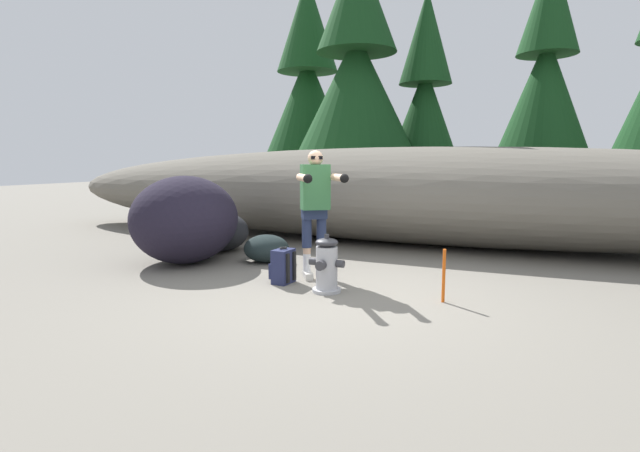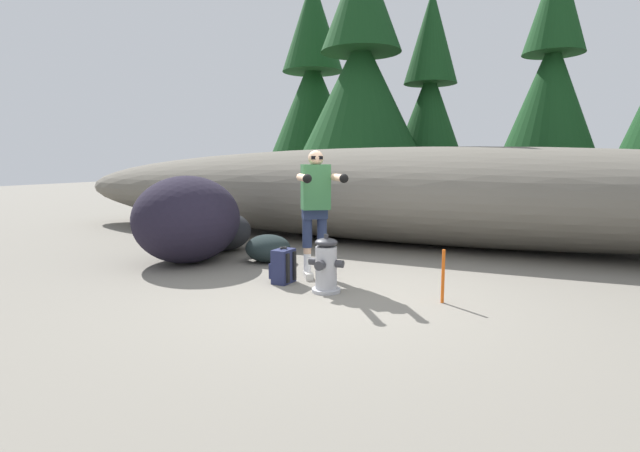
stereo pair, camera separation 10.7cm
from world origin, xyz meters
TOP-DOWN VIEW (x-y plane):
  - ground_plane at (0.00, 0.00)m, footprint 56.00×56.00m
  - dirt_embankment at (0.00, 4.09)m, footprint 16.96×3.20m
  - fire_hydrant at (-0.20, 0.07)m, footprint 0.44×0.39m
  - utility_worker at (-0.60, 0.63)m, footprint 0.89×1.01m
  - spare_backpack at (-0.88, 0.25)m, footprint 0.30×0.31m
  - boulder_large at (-2.85, 0.78)m, footprint 1.78×2.00m
  - boulder_mid at (-2.94, 1.78)m, footprint 1.35×1.33m
  - boulder_small at (-1.73, 1.30)m, footprint 0.90×0.88m
  - pine_tree_far_left at (-4.38, 8.50)m, footprint 2.80×2.80m
  - pine_tree_left at (-2.05, 6.30)m, footprint 2.98×2.98m
  - pine_tree_center at (-0.58, 7.29)m, footprint 2.01×2.01m
  - pine_tree_right at (2.14, 7.97)m, footprint 2.17×2.17m
  - survey_stake at (1.16, 0.20)m, footprint 0.04×0.04m

SIDE VIEW (x-z plane):
  - ground_plane at x=0.00m, z-range -0.04..0.00m
  - boulder_small at x=-1.73m, z-range 0.00..0.43m
  - spare_backpack at x=-0.88m, z-range -0.02..0.45m
  - survey_stake at x=1.16m, z-range 0.00..0.60m
  - fire_hydrant at x=-0.20m, z-range -0.03..0.67m
  - boulder_mid at x=-2.94m, z-range 0.00..0.69m
  - boulder_large at x=-2.85m, z-range 0.00..1.34m
  - dirt_embankment at x=0.00m, z-range 0.00..1.82m
  - utility_worker at x=-0.60m, z-range 0.22..1.92m
  - pine_tree_center at x=-0.58m, z-range 0.20..5.91m
  - pine_tree_right at x=2.14m, z-range 0.41..6.86m
  - pine_tree_left at x=-2.05m, z-range 0.39..7.01m
  - pine_tree_far_left at x=-4.38m, z-range 0.25..7.20m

